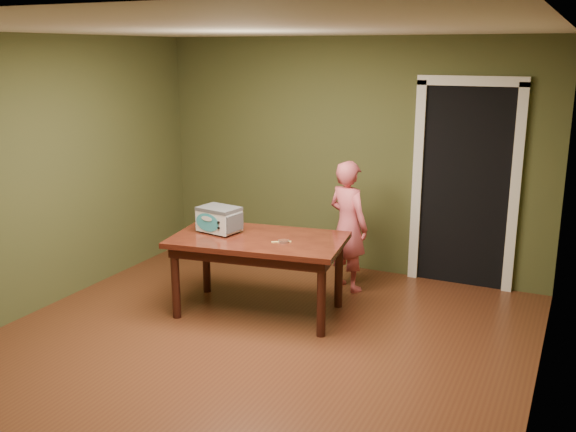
{
  "coord_description": "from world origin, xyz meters",
  "views": [
    {
      "loc": [
        2.43,
        -4.22,
        2.45
      ],
      "look_at": [
        -0.04,
        1.0,
        0.95
      ],
      "focal_mm": 40.0,
      "sensor_mm": 36.0,
      "label": 1
    }
  ],
  "objects": [
    {
      "name": "toy_oven",
      "position": [
        -0.71,
        0.86,
        0.88
      ],
      "size": [
        0.44,
        0.33,
        0.25
      ],
      "rotation": [
        0.0,
        0.0,
        -0.17
      ],
      "color": "#4C4F54",
      "rests_on": "dining_table"
    },
    {
      "name": "room_shell",
      "position": [
        0.0,
        0.0,
        1.71
      ],
      "size": [
        4.52,
        5.02,
        2.61
      ],
      "color": "#3F4524",
      "rests_on": "ground"
    },
    {
      "name": "doorway",
      "position": [
        1.3,
        2.78,
        1.06
      ],
      "size": [
        1.1,
        0.66,
        2.25
      ],
      "color": "black",
      "rests_on": "ground"
    },
    {
      "name": "baking_pan",
      "position": [
        0.0,
        0.81,
        0.76
      ],
      "size": [
        0.1,
        0.1,
        0.02
      ],
      "color": "silver",
      "rests_on": "dining_table"
    },
    {
      "name": "floor",
      "position": [
        0.0,
        0.0,
        0.0
      ],
      "size": [
        5.0,
        5.0,
        0.0
      ],
      "primitive_type": "plane",
      "color": "#572C18",
      "rests_on": "ground"
    },
    {
      "name": "dining_table",
      "position": [
        -0.28,
        0.86,
        0.65
      ],
      "size": [
        1.71,
        1.12,
        0.75
      ],
      "rotation": [
        0.0,
        0.0,
        0.15
      ],
      "color": "#36120C",
      "rests_on": "floor"
    },
    {
      "name": "child",
      "position": [
        0.26,
        1.82,
        0.68
      ],
      "size": [
        0.59,
        0.5,
        1.37
      ],
      "primitive_type": "imported",
      "rotation": [
        0.0,
        0.0,
        2.71
      ],
      "color": "#DA5966",
      "rests_on": "floor"
    },
    {
      "name": "spatula",
      "position": [
        -0.02,
        0.81,
        0.75
      ],
      "size": [
        0.17,
        0.11,
        0.01
      ],
      "primitive_type": "cube",
      "rotation": [
        0.0,
        0.0,
        0.54
      ],
      "color": "#E0BB61",
      "rests_on": "dining_table"
    }
  ]
}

